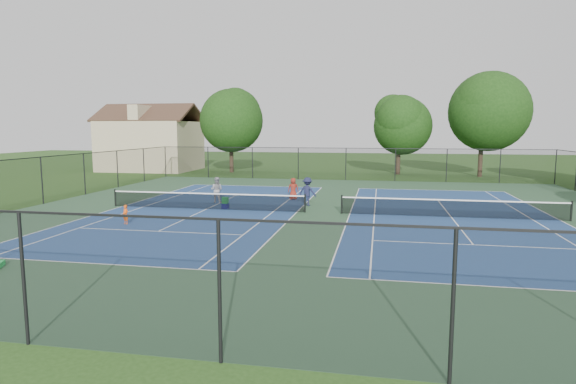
% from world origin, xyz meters
% --- Properties ---
extents(ground, '(140.00, 140.00, 0.00)m').
position_xyz_m(ground, '(0.00, 0.00, 0.00)').
color(ground, '#234716').
rests_on(ground, ground).
extents(court_pad, '(36.00, 36.00, 0.01)m').
position_xyz_m(court_pad, '(0.00, 0.00, 0.00)').
color(court_pad, '#2B4C32').
rests_on(court_pad, ground).
extents(tennis_court_left, '(12.00, 23.83, 1.07)m').
position_xyz_m(tennis_court_left, '(-7.00, 0.00, 0.10)').
color(tennis_court_left, navy).
rests_on(tennis_court_left, ground).
extents(tennis_court_right, '(12.00, 23.83, 1.07)m').
position_xyz_m(tennis_court_right, '(7.00, 0.00, 0.10)').
color(tennis_court_right, navy).
rests_on(tennis_court_right, ground).
extents(perimeter_fence, '(36.08, 36.08, 3.02)m').
position_xyz_m(perimeter_fence, '(0.00, 0.00, 1.60)').
color(perimeter_fence, black).
rests_on(perimeter_fence, ground).
extents(tree_back_a, '(6.80, 6.80, 9.15)m').
position_xyz_m(tree_back_a, '(-13.00, 24.00, 6.04)').
color(tree_back_a, '#2D2116').
rests_on(tree_back_a, ground).
extents(tree_back_c, '(6.00, 6.00, 8.40)m').
position_xyz_m(tree_back_c, '(5.00, 25.00, 5.48)').
color(tree_back_c, '#2D2116').
rests_on(tree_back_c, ground).
extents(tree_back_d, '(7.80, 7.80, 10.37)m').
position_xyz_m(tree_back_d, '(13.00, 24.00, 6.82)').
color(tree_back_d, '#2D2116').
rests_on(tree_back_d, ground).
extents(clapboard_house, '(10.80, 8.10, 7.65)m').
position_xyz_m(clapboard_house, '(-23.00, 25.00, 3.09)').
color(clapboard_house, tan).
rests_on(clapboard_house, ground).
extents(child_player, '(0.42, 0.35, 0.98)m').
position_xyz_m(child_player, '(-9.41, -5.06, 0.49)').
color(child_player, '#EC530F').
rests_on(child_player, ground).
extents(instructor, '(0.85, 0.68, 1.68)m').
position_xyz_m(instructor, '(-7.25, 2.59, 0.84)').
color(instructor, gray).
rests_on(instructor, ground).
extents(bystander_b, '(1.29, 0.97, 1.78)m').
position_xyz_m(bystander_b, '(-1.29, 2.52, 0.89)').
color(bystander_b, '#1A1D3A').
rests_on(bystander_b, ground).
extents(bystander_c, '(0.79, 0.59, 1.48)m').
position_xyz_m(bystander_c, '(-2.62, 4.93, 0.74)').
color(bystander_c, maroon).
rests_on(bystander_c, ground).
extents(ball_crate, '(0.42, 0.36, 0.32)m').
position_xyz_m(ball_crate, '(-5.96, 0.40, 0.16)').
color(ball_crate, navy).
rests_on(ball_crate, ground).
extents(ball_hopper, '(0.38, 0.32, 0.39)m').
position_xyz_m(ball_hopper, '(-5.96, 0.40, 0.52)').
color(ball_hopper, green).
rests_on(ball_hopper, ball_crate).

